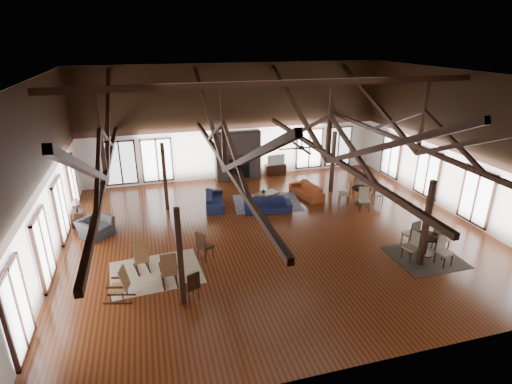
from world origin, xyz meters
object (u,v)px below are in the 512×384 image
object	(u,v)px
cafe_table_far	(361,193)
tv_console	(275,169)
cafe_table_near	(427,241)
sofa_orange	(307,190)
coffee_table	(267,194)
sofa_navy_front	(268,205)
sofa_navy_left	(215,200)
armchair	(95,227)

from	to	relation	value
cafe_table_far	tv_console	distance (m)	5.59
cafe_table_near	sofa_orange	bearing A→B (deg)	107.71
coffee_table	sofa_navy_front	bearing A→B (deg)	-125.55
coffee_table	cafe_table_far	xyz separation A→B (m)	(4.13, -1.35, 0.15)
sofa_navy_left	armchair	xyz separation A→B (m)	(-4.96, -1.67, 0.07)
coffee_table	tv_console	distance (m)	3.98
sofa_navy_left	sofa_orange	xyz separation A→B (m)	(4.48, -0.02, 0.00)
sofa_navy_left	sofa_orange	world-z (taller)	sofa_orange
sofa_navy_front	sofa_orange	bearing A→B (deg)	36.11
sofa_orange	tv_console	distance (m)	3.51
tv_console	sofa_navy_front	bearing A→B (deg)	-111.88
coffee_table	armchair	size ratio (longest dim) A/B	1.13
sofa_navy_left	cafe_table_far	size ratio (longest dim) A/B	0.98
sofa_orange	tv_console	xyz separation A→B (m)	(-0.44, 3.48, -0.01)
sofa_orange	cafe_table_far	distance (m)	2.57
cafe_table_near	cafe_table_far	xyz separation A→B (m)	(0.06, 4.75, 0.01)
sofa_navy_front	cafe_table_far	bearing A→B (deg)	4.70
armchair	cafe_table_near	xyz separation A→B (m)	(11.45, -4.62, 0.15)
armchair	cafe_table_far	world-z (taller)	cafe_table_far
sofa_navy_front	sofa_orange	size ratio (longest dim) A/B	1.00
tv_console	coffee_table	bearing A→B (deg)	-114.04
coffee_table	cafe_table_near	bearing A→B (deg)	-77.84
sofa_navy_left	cafe_table_near	xyz separation A→B (m)	(6.48, -6.29, 0.22)
coffee_table	armchair	world-z (taller)	armchair
armchair	cafe_table_near	size ratio (longest dim) A/B	0.56
cafe_table_far	sofa_navy_front	bearing A→B (deg)	176.30
sofa_navy_left	cafe_table_far	distance (m)	6.73
sofa_navy_left	coffee_table	size ratio (longest dim) A/B	1.59
coffee_table	tv_console	bearing A→B (deg)	44.47
sofa_navy_left	sofa_orange	size ratio (longest dim) A/B	1.00
sofa_navy_front	coffee_table	xyz separation A→B (m)	(0.27, 1.07, 0.08)
cafe_table_near	coffee_table	bearing A→B (deg)	123.66
sofa_orange	coffee_table	distance (m)	2.07
armchair	tv_console	distance (m)	10.36
coffee_table	armchair	distance (m)	7.53
cafe_table_far	cafe_table_near	bearing A→B (deg)	-90.77
tv_console	cafe_table_near	bearing A→B (deg)	-75.91
tv_console	sofa_navy_left	bearing A→B (deg)	-139.48
armchair	tv_console	size ratio (longest dim) A/B	0.99
sofa_orange	cafe_table_near	world-z (taller)	cafe_table_near
coffee_table	cafe_table_far	bearing A→B (deg)	-39.64
coffee_table	sofa_navy_left	bearing A→B (deg)	154.21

